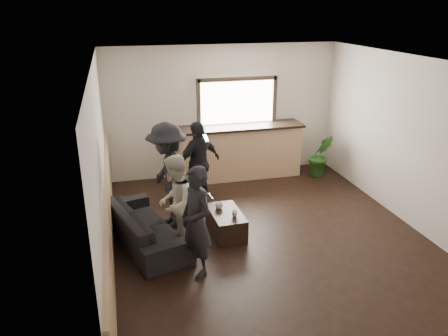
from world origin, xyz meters
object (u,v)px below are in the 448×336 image
object	(u,v)px
person_a	(196,222)
person_c	(168,176)
sofa	(145,226)
person_d	(199,163)
coffee_table	(226,223)
cup_a	(219,206)
potted_plant	(320,155)
cup_b	(235,214)
bar_counter	(240,148)
person_b	(175,203)

from	to	relation	value
person_a	person_c	size ratio (longest dim) A/B	0.87
sofa	person_a	xyz separation A→B (m)	(0.64, -1.00, 0.50)
person_d	coffee_table	bearing A→B (deg)	72.12
cup_a	potted_plant	distance (m)	3.29
coffee_table	person_c	size ratio (longest dim) A/B	0.48
sofa	cup_b	bearing A→B (deg)	-115.24
bar_counter	person_a	bearing A→B (deg)	-115.23
coffee_table	potted_plant	xyz separation A→B (m)	(2.65, 2.01, 0.28)
sofa	cup_b	distance (m)	1.43
cup_a	potted_plant	xyz separation A→B (m)	(2.72, 1.85, 0.04)
cup_b	coffee_table	bearing A→B (deg)	118.91
sofa	person_a	distance (m)	1.29
coffee_table	cup_b	bearing A→B (deg)	-61.09
sofa	person_b	world-z (taller)	person_b
potted_plant	person_b	bearing A→B (deg)	-147.28
potted_plant	person_a	distance (m)	4.47
bar_counter	person_c	size ratio (longest dim) A/B	1.49
sofa	person_d	xyz separation A→B (m)	(1.13, 1.28, 0.50)
sofa	coffee_table	xyz separation A→B (m)	(1.31, -0.03, -0.10)
bar_counter	person_d	bearing A→B (deg)	-134.95
coffee_table	potted_plant	size ratio (longest dim) A/B	0.92
sofa	coffee_table	size ratio (longest dim) A/B	2.32
person_b	potted_plant	bearing A→B (deg)	145.34
cup_b	bar_counter	bearing A→B (deg)	72.17
bar_counter	potted_plant	distance (m)	1.77
cup_a	person_b	xyz separation A→B (m)	(-0.77, -0.40, 0.32)
cup_a	cup_b	xyz separation A→B (m)	(0.17, -0.34, -0.00)
potted_plant	person_a	xyz separation A→B (m)	(-3.31, -2.98, 0.32)
bar_counter	person_d	size ratio (longest dim) A/B	1.70
cup_b	person_b	world-z (taller)	person_b
potted_plant	person_a	bearing A→B (deg)	-138.04
cup_a	person_d	xyz separation A→B (m)	(-0.10, 1.15, 0.36)
person_a	person_c	world-z (taller)	person_c
cup_b	cup_a	bearing A→B (deg)	117.34
cup_a	person_b	distance (m)	0.93
potted_plant	person_c	distance (m)	3.84
potted_plant	person_d	size ratio (longest dim) A/B	0.59
person_b	person_d	bearing A→B (deg)	179.22
bar_counter	person_b	size ratio (longest dim) A/B	1.79
person_b	person_c	distance (m)	0.76
person_d	sofa	bearing A→B (deg)	22.82
coffee_table	potted_plant	bearing A→B (deg)	37.23
cup_b	person_b	xyz separation A→B (m)	(-0.95, -0.06, 0.32)
cup_a	person_c	distance (m)	0.97
bar_counter	person_c	distance (m)	2.64
sofa	person_c	world-z (taller)	person_c
cup_b	person_d	size ratio (longest dim) A/B	0.06
potted_plant	cup_a	bearing A→B (deg)	-145.82
coffee_table	person_d	bearing A→B (deg)	97.89
person_b	bar_counter	bearing A→B (deg)	168.81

